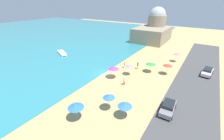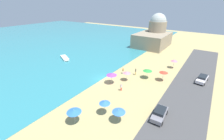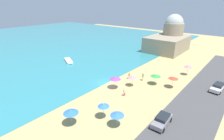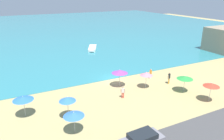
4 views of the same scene
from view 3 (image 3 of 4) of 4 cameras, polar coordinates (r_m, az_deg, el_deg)
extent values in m
plane|color=tan|center=(38.48, -2.04, -4.47)|extent=(160.00, 160.00, 0.00)
cube|color=teal|center=(83.96, -31.63, 6.67)|extent=(150.00, 110.00, 0.05)
cube|color=#474546|center=(31.16, 24.35, -13.24)|extent=(80.00, 8.00, 0.06)
cylinder|color=#B2B2B7|center=(25.94, 1.67, -16.17)|extent=(0.05, 0.05, 1.87)
cone|color=#356FC3|center=(25.30, 1.70, -14.24)|extent=(2.01, 2.01, 0.38)
sphere|color=silver|center=(25.17, 1.71, -13.83)|extent=(0.08, 0.08, 0.08)
cylinder|color=#B2B2B7|center=(38.85, 13.93, -3.28)|extent=(0.05, 0.05, 1.95)
cone|color=green|center=(38.41, 14.08, -1.76)|extent=(2.12, 2.12, 0.39)
sphere|color=silver|center=(38.32, 14.11, -1.45)|extent=(0.08, 0.08, 0.08)
cylinder|color=#B2B2B7|center=(37.25, 6.58, -3.85)|extent=(0.05, 0.05, 1.95)
cone|color=pink|center=(36.78, 6.66, -2.23)|extent=(1.79, 1.79, 0.46)
sphere|color=silver|center=(36.68, 6.67, -1.85)|extent=(0.08, 0.08, 0.08)
cylinder|color=#B2B2B7|center=(27.43, -2.75, -13.53)|extent=(0.05, 0.05, 2.12)
cone|color=blue|center=(26.74, -2.79, -11.37)|extent=(1.78, 1.78, 0.45)
sphere|color=silver|center=(26.61, -2.80, -10.91)|extent=(0.08, 0.08, 0.08)
cylinder|color=#B2B2B7|center=(26.81, -13.08, -15.19)|extent=(0.05, 0.05, 2.03)
cone|color=#2F6DC0|center=(26.15, -13.30, -13.15)|extent=(2.19, 2.19, 0.38)
sphere|color=silver|center=(26.03, -13.34, -12.75)|extent=(0.08, 0.08, 0.08)
cylinder|color=#B2B2B7|center=(38.38, 19.17, -4.07)|extent=(0.05, 0.05, 2.09)
cone|color=red|center=(37.90, 19.39, -2.43)|extent=(1.95, 1.95, 0.40)
sphere|color=silver|center=(37.82, 19.43, -2.11)|extent=(0.08, 0.08, 0.08)
cylinder|color=#B2B2B7|center=(46.37, 23.40, -0.30)|extent=(0.05, 0.05, 2.06)
cone|color=pink|center=(45.97, 23.62, 1.14)|extent=(1.78, 1.78, 0.51)
sphere|color=silver|center=(45.88, 23.67, 1.47)|extent=(0.08, 0.08, 0.08)
cylinder|color=#B2B2B7|center=(36.10, 1.05, -4.44)|extent=(0.05, 0.05, 2.08)
cone|color=purple|center=(35.58, 1.07, -2.66)|extent=(2.33, 2.33, 0.47)
sphere|color=silver|center=(35.47, 1.07, -2.27)|extent=(0.08, 0.08, 0.08)
cylinder|color=#E75041|center=(33.66, 4.23, -7.81)|extent=(0.14, 0.14, 0.75)
cylinder|color=#E75041|center=(33.58, 3.96, -7.88)|extent=(0.14, 0.14, 0.75)
cube|color=silver|center=(33.30, 4.12, -6.83)|extent=(0.42, 0.34, 0.59)
sphere|color=tan|center=(33.10, 4.14, -6.18)|extent=(0.22, 0.22, 0.22)
cylinder|color=tan|center=(33.43, 4.48, -6.81)|extent=(0.09, 0.09, 0.53)
cylinder|color=tan|center=(33.21, 3.77, -7.00)|extent=(0.09, 0.09, 0.53)
cylinder|color=gold|center=(40.30, 9.99, -2.87)|extent=(0.14, 0.14, 0.87)
cylinder|color=gold|center=(40.47, 10.00, -2.77)|extent=(0.14, 0.14, 0.87)
cube|color=black|center=(40.08, 10.06, -1.81)|extent=(0.42, 0.37, 0.69)
sphere|color=tan|center=(39.90, 10.10, -1.18)|extent=(0.22, 0.22, 0.22)
cylinder|color=tan|center=(39.88, 10.05, -2.01)|extent=(0.09, 0.09, 0.62)
cylinder|color=tan|center=(40.32, 10.07, -1.74)|extent=(0.09, 0.09, 0.62)
cylinder|color=white|center=(40.81, 5.56, -2.41)|extent=(0.14, 0.14, 0.75)
cylinder|color=white|center=(40.97, 5.64, -2.32)|extent=(0.14, 0.14, 0.75)
cube|color=orange|center=(40.63, 5.63, -1.50)|extent=(0.40, 0.31, 0.59)
sphere|color=tan|center=(40.46, 5.66, -0.94)|extent=(0.22, 0.22, 0.22)
cylinder|color=tan|center=(40.44, 5.52, -1.68)|extent=(0.09, 0.09, 0.53)
cylinder|color=tan|center=(40.86, 5.74, -1.45)|extent=(0.09, 0.09, 0.53)
cube|color=silver|center=(41.11, 31.30, -4.95)|extent=(4.77, 2.27, 0.64)
cube|color=#1E2328|center=(41.10, 31.53, -4.13)|extent=(2.73, 1.83, 0.49)
cylinder|color=black|center=(39.68, 31.70, -6.44)|extent=(0.66, 0.29, 0.64)
cylinder|color=black|center=(40.01, 29.46, -5.77)|extent=(0.66, 0.29, 0.64)
cylinder|color=black|center=(42.81, 30.76, -4.33)|extent=(0.66, 0.29, 0.64)
cube|color=gray|center=(27.23, 15.96, -15.67)|extent=(4.26, 1.90, 0.65)
cube|color=#1E2328|center=(27.06, 16.26, -14.48)|extent=(2.41, 1.61, 0.48)
cylinder|color=black|center=(26.15, 16.37, -18.38)|extent=(0.65, 0.25, 0.64)
cylinder|color=black|center=(26.57, 12.99, -17.28)|extent=(0.65, 0.25, 0.64)
cylinder|color=black|center=(28.34, 18.58, -15.18)|extent=(0.65, 0.25, 0.64)
cylinder|color=black|center=(28.73, 15.46, -14.24)|extent=(0.65, 0.25, 0.64)
cube|color=white|center=(53.99, -14.03, 2.93)|extent=(3.77, 5.51, 0.49)
cube|color=white|center=(51.29, -13.40, 2.08)|extent=(1.00, 0.79, 0.29)
cube|color=silver|center=(53.90, -14.06, 3.22)|extent=(3.85, 5.54, 0.08)
cube|color=gray|center=(66.71, 17.44, 8.16)|extent=(15.61, 11.75, 5.32)
cylinder|color=gray|center=(70.60, 19.15, 10.39)|extent=(7.24, 7.24, 9.52)
sphere|color=#ACB2AC|center=(69.95, 19.63, 14.20)|extent=(6.52, 6.52, 6.52)
camera|label=1|loc=(5.64, -31.46, 0.04)|focal=24.00mm
camera|label=2|loc=(3.54, -32.33, 18.00)|focal=24.00mm
camera|label=4|loc=(13.08, 59.49, -6.62)|focal=35.00mm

